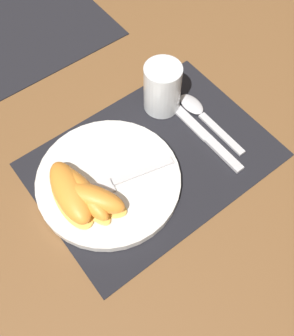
{
  "coord_description": "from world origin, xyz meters",
  "views": [
    {
      "loc": [
        -0.24,
        -0.29,
        0.61
      ],
      "look_at": [
        -0.03,
        -0.02,
        0.02
      ],
      "focal_mm": 42.0,
      "sensor_mm": 36.0,
      "label": 1
    }
  ],
  "objects_px": {
    "fork": "(116,181)",
    "citrus_wedge_0": "(71,193)",
    "juice_glass": "(162,90)",
    "plate": "(109,181)",
    "citrus_wedge_2": "(91,198)",
    "citrus_wedge_1": "(85,194)",
    "knife": "(202,133)",
    "spoon": "(199,112)"
  },
  "relations": [
    {
      "from": "spoon",
      "to": "fork",
      "type": "xyz_separation_m",
      "value": [
        -0.22,
        -0.03,
        0.01
      ]
    },
    {
      "from": "juice_glass",
      "to": "spoon",
      "type": "xyz_separation_m",
      "value": [
        0.05,
        -0.06,
        -0.04
      ]
    },
    {
      "from": "citrus_wedge_0",
      "to": "citrus_wedge_1",
      "type": "bearing_deg",
      "value": -43.34
    },
    {
      "from": "citrus_wedge_1",
      "to": "citrus_wedge_2",
      "type": "height_order",
      "value": "citrus_wedge_2"
    },
    {
      "from": "fork",
      "to": "citrus_wedge_2",
      "type": "relative_size",
      "value": 1.42
    },
    {
      "from": "spoon",
      "to": "citrus_wedge_0",
      "type": "distance_m",
      "value": 0.3
    },
    {
      "from": "plate",
      "to": "spoon",
      "type": "xyz_separation_m",
      "value": [
        0.23,
        0.02,
        -0.0
      ]
    },
    {
      "from": "knife",
      "to": "citrus_wedge_1",
      "type": "distance_m",
      "value": 0.25
    },
    {
      "from": "spoon",
      "to": "fork",
      "type": "bearing_deg",
      "value": -171.58
    },
    {
      "from": "juice_glass",
      "to": "spoon",
      "type": "distance_m",
      "value": 0.09
    },
    {
      "from": "citrus_wedge_2",
      "to": "knife",
      "type": "bearing_deg",
      "value": 0.1
    },
    {
      "from": "fork",
      "to": "citrus_wedge_1",
      "type": "bearing_deg",
      "value": 175.75
    },
    {
      "from": "citrus_wedge_2",
      "to": "citrus_wedge_0",
      "type": "bearing_deg",
      "value": 125.92
    },
    {
      "from": "fork",
      "to": "citrus_wedge_1",
      "type": "distance_m",
      "value": 0.06
    },
    {
      "from": "plate",
      "to": "citrus_wedge_2",
      "type": "distance_m",
      "value": 0.06
    },
    {
      "from": "citrus_wedge_1",
      "to": "juice_glass",
      "type": "bearing_deg",
      "value": 20.9
    },
    {
      "from": "knife",
      "to": "citrus_wedge_1",
      "type": "height_order",
      "value": "citrus_wedge_1"
    },
    {
      "from": "plate",
      "to": "juice_glass",
      "type": "relative_size",
      "value": 2.51
    },
    {
      "from": "juice_glass",
      "to": "fork",
      "type": "distance_m",
      "value": 0.2
    },
    {
      "from": "citrus_wedge_0",
      "to": "citrus_wedge_2",
      "type": "distance_m",
      "value": 0.04
    },
    {
      "from": "juice_glass",
      "to": "citrus_wedge_2",
      "type": "height_order",
      "value": "juice_glass"
    },
    {
      "from": "juice_glass",
      "to": "citrus_wedge_0",
      "type": "bearing_deg",
      "value": -163.71
    },
    {
      "from": "fork",
      "to": "citrus_wedge_1",
      "type": "xyz_separation_m",
      "value": [
        -0.06,
        0.0,
        0.01
      ]
    },
    {
      "from": "spoon",
      "to": "citrus_wedge_2",
      "type": "xyz_separation_m",
      "value": [
        -0.28,
        -0.04,
        0.03
      ]
    },
    {
      "from": "spoon",
      "to": "juice_glass",
      "type": "bearing_deg",
      "value": 126.51
    },
    {
      "from": "fork",
      "to": "citrus_wedge_0",
      "type": "height_order",
      "value": "citrus_wedge_0"
    },
    {
      "from": "juice_glass",
      "to": "citrus_wedge_0",
      "type": "xyz_separation_m",
      "value": [
        -0.25,
        -0.07,
        -0.01
      ]
    },
    {
      "from": "plate",
      "to": "spoon",
      "type": "relative_size",
      "value": 1.45
    },
    {
      "from": "knife",
      "to": "plate",
      "type": "bearing_deg",
      "value": 173.93
    },
    {
      "from": "fork",
      "to": "citrus_wedge_0",
      "type": "xyz_separation_m",
      "value": [
        -0.08,
        0.02,
        0.02
      ]
    },
    {
      "from": "knife",
      "to": "citrus_wedge_0",
      "type": "bearing_deg",
      "value": 174.03
    },
    {
      "from": "juice_glass",
      "to": "citrus_wedge_0",
      "type": "distance_m",
      "value": 0.26
    },
    {
      "from": "plate",
      "to": "knife",
      "type": "xyz_separation_m",
      "value": [
        0.2,
        -0.02,
        -0.01
      ]
    },
    {
      "from": "fork",
      "to": "plate",
      "type": "bearing_deg",
      "value": 117.11
    },
    {
      "from": "citrus_wedge_2",
      "to": "citrus_wedge_1",
      "type": "bearing_deg",
      "value": 106.32
    },
    {
      "from": "fork",
      "to": "knife",
      "type": "bearing_deg",
      "value": -2.28
    },
    {
      "from": "juice_glass",
      "to": "citrus_wedge_0",
      "type": "height_order",
      "value": "juice_glass"
    },
    {
      "from": "fork",
      "to": "citrus_wedge_1",
      "type": "height_order",
      "value": "citrus_wedge_1"
    },
    {
      "from": "juice_glass",
      "to": "knife",
      "type": "relative_size",
      "value": 0.46
    },
    {
      "from": "juice_glass",
      "to": "citrus_wedge_1",
      "type": "xyz_separation_m",
      "value": [
        -0.23,
        -0.09,
        -0.01
      ]
    },
    {
      "from": "plate",
      "to": "citrus_wedge_2",
      "type": "bearing_deg",
      "value": -155.6
    },
    {
      "from": "knife",
      "to": "fork",
      "type": "xyz_separation_m",
      "value": [
        -0.19,
        0.01,
        0.02
      ]
    }
  ]
}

